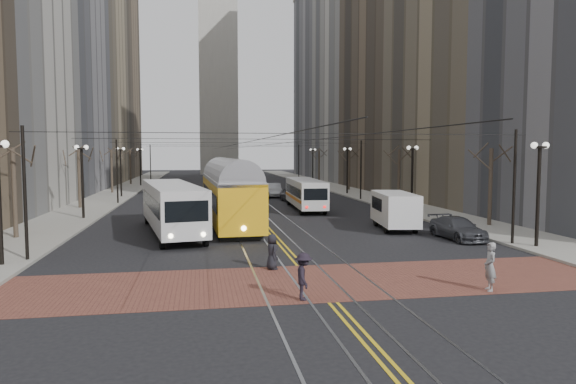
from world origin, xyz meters
name	(u,v)px	position (x,y,z in m)	size (l,w,h in m)	color
ground	(296,261)	(0.00, 0.00, 0.00)	(260.00, 260.00, 0.00)	black
sidewalk_left	(119,192)	(-15.00, 45.00, 0.07)	(5.00, 140.00, 0.15)	gray
sidewalk_right	(342,190)	(15.00, 45.00, 0.07)	(5.00, 140.00, 0.15)	gray
crosswalk_band	(314,282)	(0.00, -4.00, 0.01)	(25.00, 6.00, 0.01)	brown
streetcar_rails	(235,191)	(0.00, 45.00, 0.00)	(4.80, 130.00, 0.02)	gray
centre_lines	(235,191)	(0.00, 45.00, 0.01)	(0.42, 130.00, 0.01)	gold
building_left_mid	(30,59)	(-25.50, 46.00, 17.00)	(16.00, 20.00, 34.00)	slate
building_left_midfar	(55,24)	(-27.50, 66.00, 26.00)	(20.00, 20.00, 52.00)	gray
building_left_far	(94,79)	(-25.50, 86.00, 20.00)	(16.00, 20.00, 40.00)	brown
building_right_mid	(412,70)	(25.50, 46.00, 17.00)	(16.00, 20.00, 34.00)	brown
building_right_midfar	(378,37)	(27.50, 66.00, 26.00)	(20.00, 20.00, 52.00)	#AFACA4
building_right_far	(338,85)	(25.50, 86.00, 20.00)	(16.00, 20.00, 40.00)	slate
clock_tower	(217,23)	(0.00, 102.00, 35.96)	(12.00, 12.00, 66.00)	#B2AFA5
lamp_posts	(245,176)	(0.00, 28.75, 2.80)	(27.60, 57.20, 5.60)	black
street_trees	(240,174)	(0.00, 35.25, 2.80)	(31.68, 53.28, 5.60)	#382D23
trolley_wires	(240,166)	(0.00, 34.83, 3.77)	(25.96, 120.00, 6.60)	black
transit_bus	(172,209)	(-6.44, 9.82, 1.63)	(2.71, 13.01, 3.25)	silver
streetcar	(229,200)	(-2.50, 13.23, 1.87)	(2.94, 15.84, 3.73)	gold
rear_bus	(305,195)	(5.00, 22.02, 1.39)	(2.32, 10.68, 2.79)	silver
cargo_van	(395,211)	(8.59, 9.01, 1.27)	(2.21, 5.73, 2.54)	silver
sedan_grey	(292,195)	(5.05, 29.47, 0.78)	(1.83, 4.56, 1.55)	#42444A
sedan_silver	(273,190)	(4.00, 35.89, 0.80)	(1.69, 4.86, 1.60)	#95979B
sedan_parked	(458,228)	(10.94, 4.63, 0.67)	(1.89, 4.65, 1.35)	#3F4046
pedestrian_a	(272,252)	(-1.42, -1.50, 0.82)	(0.79, 0.51, 1.61)	black
pedestrian_b	(490,267)	(6.34, -6.50, 0.95)	(0.68, 0.45, 1.88)	gray
pedestrian_d	(304,276)	(-0.97, -6.50, 0.87)	(1.11, 0.64, 1.72)	black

